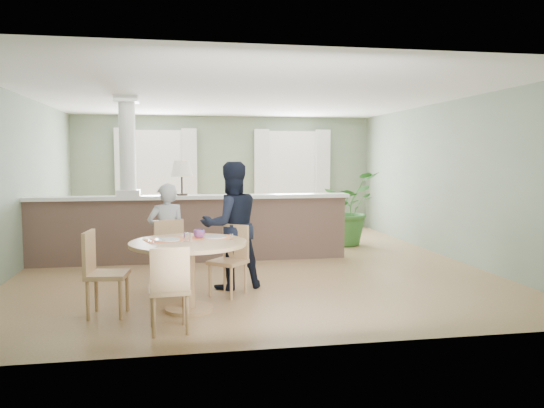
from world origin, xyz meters
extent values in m
plane|color=tan|center=(0.00, 0.00, 0.00)|extent=(8.00, 8.00, 0.00)
cube|color=gray|center=(0.00, 4.00, 1.35)|extent=(7.00, 0.02, 2.70)
cube|color=gray|center=(-3.50, 0.00, 1.35)|extent=(0.02, 8.00, 2.70)
cube|color=gray|center=(3.50, 0.00, 1.35)|extent=(0.02, 8.00, 2.70)
cube|color=gray|center=(0.00, -4.00, 1.35)|extent=(7.00, 0.02, 2.70)
cube|color=white|center=(0.00, 0.00, 2.70)|extent=(7.00, 8.00, 0.02)
cube|color=white|center=(-1.60, 3.97, 1.55)|extent=(1.10, 0.02, 1.50)
cube|color=white|center=(-1.60, 3.94, 1.55)|extent=(1.22, 0.04, 1.62)
cube|color=white|center=(1.60, 3.97, 1.55)|extent=(1.10, 0.02, 1.50)
cube|color=white|center=(1.60, 3.94, 1.55)|extent=(1.22, 0.04, 1.62)
cube|color=silver|center=(-2.35, 3.88, 1.25)|extent=(0.35, 0.10, 2.30)
cube|color=silver|center=(-0.85, 3.88, 1.25)|extent=(0.35, 0.10, 2.30)
cube|color=silver|center=(0.85, 3.88, 1.25)|extent=(0.35, 0.10, 2.30)
cube|color=silver|center=(2.35, 3.88, 1.25)|extent=(0.35, 0.10, 2.30)
cube|color=brown|center=(-0.90, 0.20, 0.53)|extent=(5.20, 0.22, 1.05)
cube|color=white|center=(-0.90, 0.20, 1.08)|extent=(5.32, 0.36, 0.06)
cube|color=white|center=(-1.90, 0.20, 1.16)|extent=(0.36, 0.36, 0.10)
cylinder|color=white|center=(-1.90, 0.20, 1.91)|extent=(0.26, 0.26, 1.39)
cube|color=white|center=(-1.90, 0.20, 2.65)|extent=(0.38, 0.38, 0.10)
cylinder|color=black|center=(-1.05, 0.20, 1.12)|extent=(0.18, 0.18, 0.03)
cylinder|color=black|center=(-1.05, 0.20, 1.28)|extent=(0.03, 0.03, 0.28)
cone|color=beige|center=(-1.05, 0.20, 1.55)|extent=(0.36, 0.36, 0.26)
imported|color=#866949|center=(-1.17, 1.58, 0.40)|extent=(2.83, 1.35, 0.80)
imported|color=#326C2B|center=(2.14, 1.47, 0.72)|extent=(1.72, 1.72, 1.45)
cylinder|color=tan|center=(-1.01, -2.65, 0.02)|extent=(0.55, 0.55, 0.04)
cylinder|color=tan|center=(-1.01, -2.65, 0.40)|extent=(0.15, 0.15, 0.71)
cylinder|color=tan|center=(-1.01, -2.65, 0.77)|extent=(1.31, 1.31, 0.04)
cube|color=red|center=(-1.25, -2.53, 0.79)|extent=(0.55, 0.47, 0.01)
cube|color=red|center=(-0.73, -2.42, 0.79)|extent=(0.47, 0.35, 0.01)
cylinder|color=white|center=(-1.24, -2.56, 0.80)|extent=(0.29, 0.29, 0.01)
cylinder|color=white|center=(-0.70, -2.43, 0.80)|extent=(0.29, 0.29, 0.01)
cylinder|color=white|center=(-1.02, -2.67, 0.84)|extent=(0.08, 0.08, 0.10)
cube|color=silver|center=(-1.28, -2.63, 0.81)|extent=(0.07, 0.18, 0.00)
cube|color=silver|center=(-1.41, -2.63, 0.80)|extent=(0.08, 0.22, 0.00)
cylinder|color=white|center=(-0.52, -2.62, 0.83)|extent=(0.04, 0.04, 0.07)
cylinder|color=silver|center=(-0.52, -2.62, 0.87)|extent=(0.04, 0.04, 0.01)
imported|color=#2549B0|center=(-0.88, -2.44, 0.84)|extent=(0.16, 0.16, 0.10)
cube|color=tan|center=(-1.18, -1.77, 0.44)|extent=(0.52, 0.52, 0.05)
cylinder|color=tan|center=(-1.29, -1.98, 0.21)|extent=(0.04, 0.04, 0.42)
cylinder|color=tan|center=(-0.97, -1.88, 0.21)|extent=(0.04, 0.04, 0.42)
cylinder|color=tan|center=(-1.39, -1.66, 0.21)|extent=(0.04, 0.04, 0.42)
cylinder|color=tan|center=(-1.07, -1.56, 0.21)|extent=(0.04, 0.04, 0.42)
cube|color=tan|center=(-1.24, -1.59, 0.69)|extent=(0.39, 0.16, 0.45)
cube|color=tan|center=(-0.51, -2.06, 0.42)|extent=(0.56, 0.56, 0.05)
cylinder|color=tan|center=(-0.74, -2.08, 0.20)|extent=(0.04, 0.04, 0.41)
cylinder|color=tan|center=(-0.49, -2.29, 0.20)|extent=(0.04, 0.04, 0.41)
cylinder|color=tan|center=(-0.53, -1.83, 0.20)|extent=(0.04, 0.04, 0.41)
cylinder|color=tan|center=(-0.28, -2.04, 0.20)|extent=(0.04, 0.04, 0.41)
cube|color=tan|center=(-0.39, -1.92, 0.66)|extent=(0.31, 0.27, 0.43)
cube|color=tan|center=(-1.21, -3.34, 0.42)|extent=(0.43, 0.43, 0.05)
cylinder|color=tan|center=(-1.07, -3.17, 0.20)|extent=(0.04, 0.04, 0.40)
cylinder|color=tan|center=(-1.38, -3.20, 0.20)|extent=(0.04, 0.04, 0.40)
cylinder|color=tan|center=(-1.04, -3.49, 0.20)|extent=(0.04, 0.04, 0.40)
cylinder|color=tan|center=(-1.36, -3.52, 0.20)|extent=(0.04, 0.04, 0.40)
cube|color=tan|center=(-1.20, -3.52, 0.66)|extent=(0.38, 0.07, 0.43)
cube|color=tan|center=(-1.88, -2.68, 0.45)|extent=(0.47, 0.47, 0.05)
cylinder|color=tan|center=(-1.73, -2.87, 0.22)|extent=(0.04, 0.04, 0.43)
cylinder|color=tan|center=(-1.69, -2.53, 0.22)|extent=(0.04, 0.04, 0.43)
cylinder|color=tan|center=(-2.07, -2.83, 0.22)|extent=(0.04, 0.04, 0.43)
cylinder|color=tan|center=(-2.03, -2.49, 0.22)|extent=(0.04, 0.04, 0.43)
cube|color=tan|center=(-2.07, -2.66, 0.70)|extent=(0.08, 0.40, 0.46)
imported|color=#9C9CA1|center=(-1.27, -1.50, 0.70)|extent=(0.57, 0.45, 1.39)
imported|color=black|center=(-0.43, -1.68, 0.84)|extent=(0.94, 0.81, 1.68)
camera|label=1|loc=(-1.10, -8.59, 1.73)|focal=35.00mm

